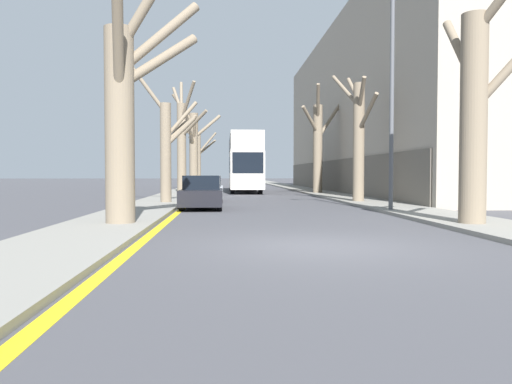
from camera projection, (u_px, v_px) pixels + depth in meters
name	position (u px, v px, depth m)	size (l,w,h in m)	color
ground_plane	(321.00, 247.00, 9.97)	(300.00, 300.00, 0.00)	#424247
sidewalk_left	(198.00, 186.00, 59.51)	(2.53, 120.00, 0.12)	gray
sidewalk_right	(283.00, 185.00, 60.15)	(2.53, 120.00, 0.12)	gray
building_facade_right	(390.00, 111.00, 40.20)	(10.08, 40.94, 13.12)	#9E9384
kerb_line_stripe	(210.00, 186.00, 59.60)	(0.24, 120.00, 0.01)	yellow
street_tree_left_0	(125.00, 109.00, 13.56)	(2.57, 2.90, 7.41)	#7A6B56
street_tree_left_1	(166.00, 145.00, 23.70)	(3.75, 1.62, 7.37)	#7A6B56
street_tree_left_2	(182.00, 141.00, 34.08)	(2.69, 4.67, 8.23)	#7A6B56
street_tree_left_3	(194.00, 147.00, 43.95)	(4.33, 3.47, 8.46)	#7A6B56
street_tree_left_4	(198.00, 156.00, 55.02)	(3.72, 2.08, 7.13)	#7A6B56
street_tree_right_0	(477.00, 108.00, 13.41)	(2.18, 3.58, 7.47)	#7A6B56
street_tree_right_1	(358.00, 135.00, 24.50)	(1.20, 4.73, 6.79)	#7A6B56
street_tree_right_2	(318.00, 145.00, 35.68)	(3.45, 2.79, 7.65)	#7A6B56
double_decker_bus	(245.00, 160.00, 40.12)	(2.43, 11.46, 4.51)	silver
parked_car_0	(202.00, 193.00, 20.83)	(1.70, 3.94, 1.39)	black
parked_car_1	(207.00, 189.00, 26.32)	(1.71, 4.12, 1.36)	#9EA3AD
lamp_post	(389.00, 88.00, 18.46)	(1.40, 0.20, 8.33)	#4C4F54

